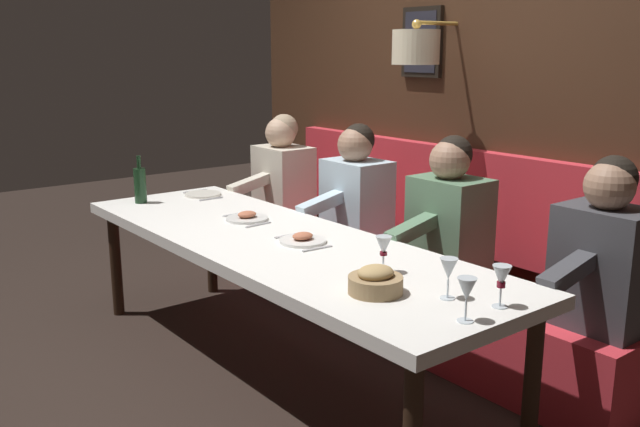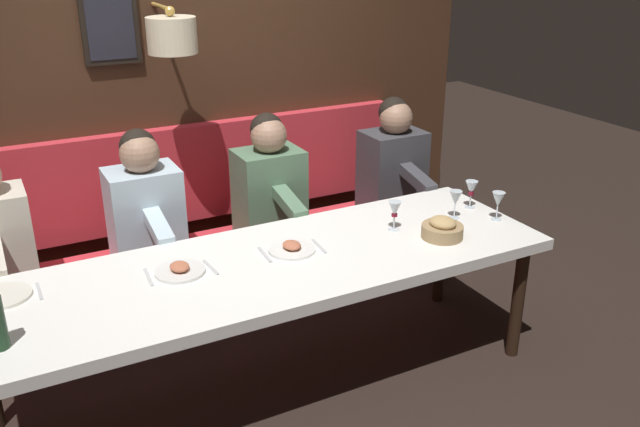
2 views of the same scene
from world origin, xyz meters
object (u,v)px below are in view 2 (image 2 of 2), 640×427
Objects in this scene: wine_glass_0 at (471,189)px; wine_glass_3 at (455,199)px; wine_glass_1 at (498,200)px; dining_table at (272,272)px; wine_glass_2 at (395,210)px; bread_bowl at (442,229)px; diner_middle at (144,203)px; diner_nearest at (393,160)px; diner_near at (269,181)px.

wine_glass_0 and wine_glass_3 have the same top height.
dining_table is at bearing 85.46° from wine_glass_1.
wine_glass_1 is at bearing -104.47° from wine_glass_2.
bread_bowl is at bearing 123.23° from wine_glass_0.
wine_glass_3 is at bearing -119.36° from diner_middle.
wine_glass_2 is at bearing 96.23° from wine_glass_0.
diner_nearest is at bearing -55.67° from dining_table.
wine_glass_2 reaches higher than bread_bowl.
wine_glass_1 and wine_glass_2 have the same top height.
wine_glass_2 is (-0.06, 0.57, 0.00)m from wine_glass_0.
wine_glass_2 is 0.39m from wine_glass_3.
diner_near is 1.37m from wine_glass_1.
diner_nearest reaches higher than wine_glass_0.
wine_glass_3 is at bearing -51.05° from bread_bowl.
diner_near reaches higher than wine_glass_0.
wine_glass_1 is 0.23m from wine_glass_3.
diner_near is 3.60× the size of bread_bowl.
bread_bowl reaches higher than dining_table.
diner_nearest is 1.00m from wine_glass_2.
dining_table is 1.33m from wine_glass_0.
diner_near is 1.00× the size of diner_middle.
diner_middle reaches higher than dining_table.
wine_glass_3 is (-0.09, 0.18, 0.00)m from wine_glass_0.
diner_nearest reaches higher than bread_bowl.
wine_glass_2 is (-0.84, 0.55, 0.04)m from diner_nearest.
wine_glass_2 is (-0.84, -0.37, 0.04)m from diner_near.
dining_table is 0.98m from diner_middle.
diner_nearest is 0.88m from wine_glass_3.
diner_nearest is 1.69m from diner_middle.
diner_nearest is 4.82× the size of wine_glass_0.
wine_glass_2 is at bearing 86.49° from wine_glass_3.
diner_middle is 1.76m from wine_glass_3.
wine_glass_0 is at bearing -83.77° from wine_glass_2.
bread_bowl is (-1.04, -0.54, -0.03)m from diner_near.
diner_nearest is 0.91m from diner_near.
bread_bowl is (-1.04, -1.31, -0.03)m from diner_middle.
diner_middle is at bearing 90.00° from diner_nearest.
diner_nearest is 1.11m from bread_bowl.
diner_middle is (0.00, 0.77, 0.00)m from diner_near.
wine_glass_1 is 0.61m from wine_glass_2.
wine_glass_0 is at bearing 3.51° from wine_glass_1.
wine_glass_0 is 0.49m from bread_bowl.
diner_middle is (0.00, 1.69, 0.00)m from diner_nearest.
wine_glass_3 is 0.75× the size of bread_bowl.
wine_glass_3 is at bearing 169.72° from diner_nearest.
diner_near is at bearing 43.96° from wine_glass_1.
wine_glass_1 is 1.00× the size of wine_glass_2.
wine_glass_2 is at bearing -126.28° from diner_middle.
diner_near is 4.82× the size of wine_glass_3.
diner_nearest is 1.00× the size of diner_middle.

